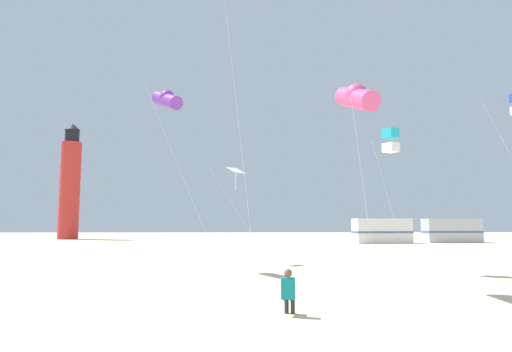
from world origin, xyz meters
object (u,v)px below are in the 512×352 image
Objects in this scene: kite_tube_rainbow at (356,97)px; rv_van_silver at (452,231)px; kite_tube_violet at (167,99)px; kite_box_cyan at (391,141)px; kite_diamond_white at (236,173)px; kite_flyer_standing at (289,291)px; lighthouse_distant at (70,184)px; rv_van_white at (382,231)px.

rv_van_silver is at bearing 59.87° from kite_tube_rainbow.
kite_box_cyan is at bearing -7.37° from kite_tube_violet.
kite_diamond_white is at bearing 146.65° from kite_box_cyan.
kite_tube_violet is at bearing 172.63° from kite_box_cyan.
kite_tube_rainbow reaches higher than kite_flyer_standing.
kite_tube_violet is 0.55× the size of lighthouse_distant.
lighthouse_distant is (-31.82, 43.15, 1.58)m from kite_box_cyan.
kite_diamond_white is 36.06m from rv_van_silver.
lighthouse_distant is at bearing 120.45° from kite_tube_rainbow.
kite_flyer_standing is at bearing -121.64° from rv_van_silver.
rv_van_silver is (20.90, 36.01, -5.33)m from kite_tube_rainbow.
kite_box_cyan is at bearing -110.91° from kite_flyer_standing.
kite_flyer_standing is 41.19m from rv_van_white.
kite_diamond_white is 0.75× the size of kite_tube_rainbow.
kite_box_cyan is at bearing -53.60° from lighthouse_distant.
lighthouse_distant is 43.63m from rv_van_white.
kite_tube_violet is at bearing -52.93° from kite_flyer_standing.
kite_flyer_standing is at bearing -84.10° from kite_diamond_white.
rv_van_white is (40.79, -14.06, -6.45)m from lighthouse_distant.
kite_tube_rainbow reaches higher than rv_van_white.
rv_van_white is (8.97, 29.09, -4.87)m from kite_box_cyan.
kite_tube_violet reaches higher than kite_tube_rainbow.
rv_van_white is at bearing -99.24° from kite_flyer_standing.
rv_van_silver is at bearing 4.00° from rv_van_white.
rv_van_silver is at bearing 45.24° from kite_tube_violet.
kite_tube_violet reaches higher than rv_van_silver.
kite_tube_rainbow is 0.80× the size of kite_tube_violet.
lighthouse_distant reaches higher than rv_van_white.
kite_tube_violet is 46.64m from lighthouse_distant.
kite_box_cyan is 0.41× the size of lighthouse_distant.
kite_tube_violet is 1.41× the size of rv_van_white.
kite_box_cyan is 30.83m from rv_van_white.
kite_tube_rainbow is 56.56m from lighthouse_distant.
kite_flyer_standing is 0.18× the size of rv_van_silver.
kite_box_cyan reaches higher than rv_van_white.
kite_diamond_white is at bearing 45.01° from kite_tube_violet.
kite_tube_rainbow is at bearing -113.85° from rv_van_white.
kite_tube_violet is (-4.97, 10.69, 7.98)m from kite_flyer_standing.
kite_box_cyan is at bearing 60.58° from kite_tube_rainbow.
kite_flyer_standing is 0.07× the size of lighthouse_distant.
rv_van_silver is (49.56, -12.74, -6.45)m from lighthouse_distant.
kite_tube_rainbow is 1.12× the size of rv_van_white.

